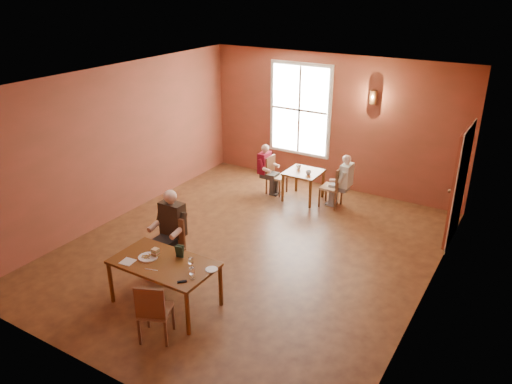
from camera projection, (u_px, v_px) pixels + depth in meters
The scene contains 29 objects.
ground at pixel (250, 250), 8.91m from camera, with size 6.00×7.00×0.01m, color brown.
wall_back at pixel (333, 123), 11.06m from camera, with size 6.00×0.04×3.00m, color brown.
wall_front at pixel (85, 268), 5.56m from camera, with size 6.00×0.04×3.00m, color brown.
wall_left at pixel (119, 143), 9.73m from camera, with size 0.04×7.00×3.00m, color brown.
wall_right at pixel (434, 212), 6.89m from camera, with size 0.04×7.00×3.00m, color brown.
ceiling at pixel (249, 81), 7.71m from camera, with size 6.00×7.00×0.04m, color white.
window at pixel (300, 110), 11.32m from camera, with size 1.36×0.10×1.96m, color white.
door at pixel (457, 186), 8.90m from camera, with size 0.12×1.04×2.10m, color maroon.
wall_sconce at pixel (373, 97), 10.28m from camera, with size 0.16×0.16×0.28m, color brown.
main_table at pixel (165, 283), 7.31m from camera, with size 1.52×0.85×0.71m, color brown, non-canonical shape.
chair_diner_main at pixel (167, 248), 8.01m from camera, with size 0.42×0.42×0.95m, color #3F1D12, non-canonical shape.
diner_main at pixel (165, 238), 7.91m from camera, with size 0.53×0.53×1.33m, color black, non-canonical shape.
chair_empty at pixel (155, 309), 6.58m from camera, with size 0.40×0.40×0.89m, color #542B1B, non-canonical shape.
plate_food at pixel (148, 257), 7.27m from camera, with size 0.29×0.29×0.04m, color silver.
sandwich at pixel (156, 253), 7.29m from camera, with size 0.09×0.09×0.11m, color tan.
goblet_a at pixel (191, 263), 6.99m from camera, with size 0.07×0.07×0.18m, color silver, non-canonical shape.
goblet_b at pixel (192, 273), 6.73m from camera, with size 0.08×0.08×0.19m, color white, non-canonical shape.
menu_stand at pixel (180, 251), 7.26m from camera, with size 0.12×0.06×0.19m, color #1E3827.
knife at pixel (151, 270), 6.98m from camera, with size 0.20×0.02×0.00m, color silver.
napkin at pixel (128, 262), 7.18m from camera, with size 0.19×0.19×0.01m, color silver.
side_plate at pixel (212, 269), 6.98m from camera, with size 0.18×0.18×0.01m, color white.
sunglasses at pixel (182, 282), 6.70m from camera, with size 0.13×0.04×0.02m, color black.
second_table at pixel (303, 185), 10.81m from camera, with size 0.73×0.73×0.65m, color brown, non-canonical shape.
chair_diner_white at pixel (331, 186), 10.45m from camera, with size 0.39×0.39×0.89m, color brown, non-canonical shape.
diner_white at pixel (333, 181), 10.39m from camera, with size 0.45×0.45×1.12m, color white, non-canonical shape.
chair_diner_maroon at pixel (277, 176), 11.07m from camera, with size 0.37×0.37×0.84m, color brown, non-canonical shape.
diner_maroon at pixel (276, 170), 11.04m from camera, with size 0.43×0.43×1.08m, color #561C27, non-canonical shape.
cup_a at pixel (308, 173), 10.50m from camera, with size 0.11×0.11×0.09m, color silver.
cup_b at pixel (299, 167), 10.81m from camera, with size 0.09×0.09×0.09m, color white.
Camera 1 is at (4.10, -6.59, 4.49)m, focal length 35.00 mm.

